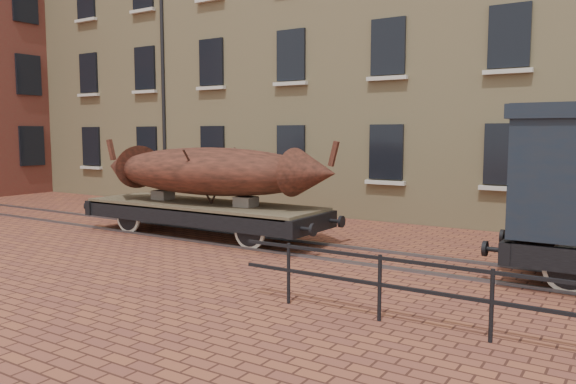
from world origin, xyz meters
The scene contains 5 objects.
ground centered at (0.00, 0.00, 0.00)m, with size 90.00×90.00×0.00m, color brown.
warehouse_cream centered at (3.00, 9.99, 7.00)m, with size 40.00×10.19×14.00m.
rail_track centered at (0.00, 0.00, 0.03)m, with size 30.00×1.52×0.06m.
flatcar_wagon centered at (-2.18, 0.00, 0.73)m, with size 7.76×2.10×1.17m.
iron_boat centered at (-1.87, 0.00, 1.78)m, with size 7.21×2.59×1.70m.
Camera 1 is at (7.83, -11.35, 2.78)m, focal length 35.00 mm.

